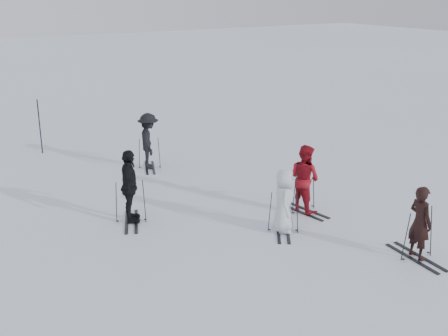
% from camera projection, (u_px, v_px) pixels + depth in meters
% --- Properties ---
extents(ground, '(120.00, 120.00, 0.00)m').
position_uv_depth(ground, '(242.00, 211.00, 16.01)').
color(ground, silver).
rests_on(ground, ground).
extents(skier_near_dark, '(0.48, 0.68, 1.76)m').
position_uv_depth(skier_near_dark, '(420.00, 224.00, 12.97)').
color(skier_near_dark, black).
rests_on(skier_near_dark, ground).
extents(skier_red, '(0.85, 1.03, 1.92)m').
position_uv_depth(skier_red, '(305.00, 179.00, 15.68)').
color(skier_red, maroon).
rests_on(skier_red, ground).
extents(skier_grey, '(0.90, 0.98, 1.67)m').
position_uv_depth(skier_grey, '(284.00, 202.00, 14.39)').
color(skier_grey, silver).
rests_on(skier_grey, ground).
extents(skier_uphill_left, '(0.91, 1.27, 2.00)m').
position_uv_depth(skier_uphill_left, '(130.00, 187.00, 14.93)').
color(skier_uphill_left, black).
rests_on(skier_uphill_left, ground).
extents(skier_uphill_far, '(1.13, 1.42, 1.93)m').
position_uv_depth(skier_uphill_far, '(149.00, 142.00, 19.41)').
color(skier_uphill_far, black).
rests_on(skier_uphill_far, ground).
extents(skis_near_dark, '(1.83, 1.09, 1.28)m').
position_uv_depth(skis_near_dark, '(419.00, 233.00, 13.04)').
color(skis_near_dark, black).
rests_on(skis_near_dark, ground).
extents(skis_red, '(1.89, 1.18, 1.29)m').
position_uv_depth(skis_red, '(304.00, 190.00, 15.78)').
color(skis_red, black).
rests_on(skis_red, ground).
extents(skis_grey, '(1.76, 1.57, 1.15)m').
position_uv_depth(skis_grey, '(284.00, 211.00, 14.47)').
color(skis_grey, black).
rests_on(skis_grey, ground).
extents(skis_uphill_left, '(1.87, 1.46, 1.21)m').
position_uv_depth(skis_uphill_left, '(130.00, 201.00, 15.05)').
color(skis_uphill_left, black).
rests_on(skis_uphill_left, ground).
extents(skis_uphill_far, '(1.73, 1.33, 1.12)m').
position_uv_depth(skis_uphill_far, '(149.00, 153.00, 19.54)').
color(skis_uphill_far, black).
rests_on(skis_uphill_far, ground).
extents(piste_marker, '(0.06, 0.06, 2.08)m').
position_uv_depth(piste_marker, '(40.00, 127.00, 21.14)').
color(piste_marker, black).
rests_on(piste_marker, ground).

